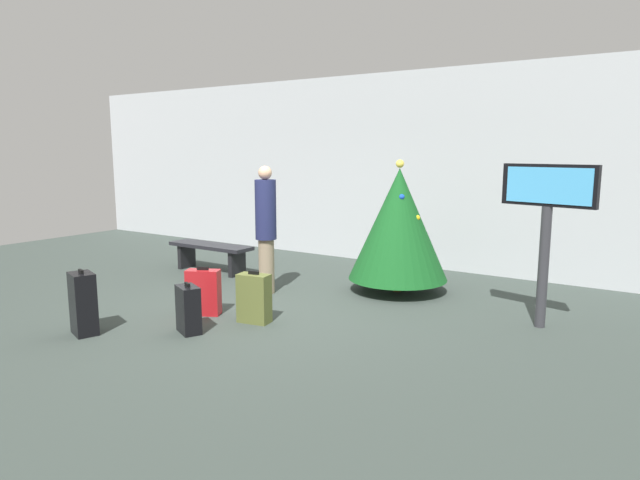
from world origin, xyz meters
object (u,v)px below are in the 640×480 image
at_px(suitcase_1, 188,309).
at_px(suitcase_3, 203,292).
at_px(flight_info_kiosk, 547,211).
at_px(traveller_0, 266,226).
at_px(suitcase_0, 254,298).
at_px(suitcase_2, 83,304).
at_px(waiting_bench, 211,251).
at_px(holiday_tree, 399,224).

relative_size(suitcase_1, suitcase_3, 0.94).
height_order(flight_info_kiosk, traveller_0, flight_info_kiosk).
xyz_separation_m(suitcase_0, suitcase_2, (-1.33, -1.40, 0.06)).
bearing_deg(suitcase_0, suitcase_3, -171.88).
xyz_separation_m(flight_info_kiosk, suitcase_1, (-3.31, -2.44, -1.11)).
bearing_deg(traveller_0, waiting_bench, 160.79).
distance_m(suitcase_0, suitcase_3, 0.75).
bearing_deg(suitcase_1, waiting_bench, 130.10).
height_order(suitcase_1, suitcase_2, suitcase_2).
bearing_deg(flight_info_kiosk, suitcase_0, -149.48).
relative_size(suitcase_0, suitcase_1, 1.09).
bearing_deg(suitcase_2, waiting_bench, 109.72).
distance_m(holiday_tree, waiting_bench, 3.37).
height_order(suitcase_2, suitcase_3, suitcase_2).
xyz_separation_m(suitcase_1, suitcase_3, (-0.37, 0.60, 0.02)).
bearing_deg(flight_info_kiosk, suitcase_2, -143.74).
relative_size(flight_info_kiosk, suitcase_1, 3.28).
xyz_separation_m(suitcase_0, suitcase_1, (-0.38, -0.71, -0.03)).
relative_size(flight_info_kiosk, suitcase_2, 2.55).
bearing_deg(holiday_tree, suitcase_1, -111.22).
xyz_separation_m(waiting_bench, traveller_0, (1.71, -0.60, 0.62)).
bearing_deg(flight_info_kiosk, holiday_tree, 164.71).
relative_size(flight_info_kiosk, suitcase_3, 3.09).
bearing_deg(suitcase_2, flight_info_kiosk, 36.26).
relative_size(flight_info_kiosk, suitcase_0, 3.01).
bearing_deg(suitcase_3, waiting_bench, 132.50).
distance_m(flight_info_kiosk, suitcase_2, 5.38).
distance_m(flight_info_kiosk, suitcase_1, 4.26).
relative_size(holiday_tree, suitcase_2, 2.59).
height_order(holiday_tree, suitcase_3, holiday_tree).
height_order(waiting_bench, suitcase_0, suitcase_0).
xyz_separation_m(traveller_0, suitcase_0, (0.76, -1.18, -0.69)).
bearing_deg(suitcase_2, suitcase_1, 35.82).
xyz_separation_m(traveller_0, suitcase_2, (-0.57, -2.57, -0.63)).
height_order(traveller_0, suitcase_0, traveller_0).
height_order(holiday_tree, traveller_0, holiday_tree).
relative_size(waiting_bench, suitcase_0, 2.50).
relative_size(holiday_tree, suitcase_1, 3.32).
xyz_separation_m(waiting_bench, suitcase_1, (2.09, -2.48, -0.09)).
relative_size(flight_info_kiosk, traveller_0, 1.03).
height_order(traveller_0, suitcase_2, traveller_0).
relative_size(holiday_tree, suitcase_3, 3.13).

